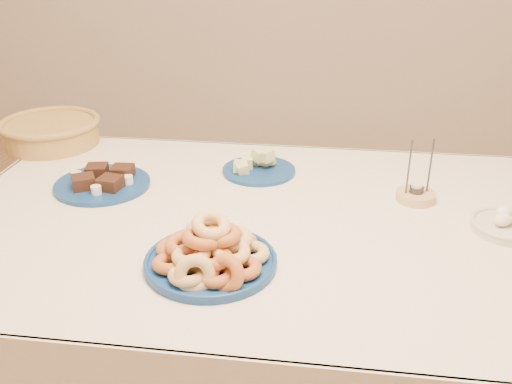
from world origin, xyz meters
TOP-DOWN VIEW (x-y plane):
  - dining_table at (0.00, 0.00)m, footprint 1.71×1.11m
  - donut_platter at (-0.08, -0.26)m, footprint 0.32×0.32m
  - melon_plate at (-0.04, 0.31)m, footprint 0.27×0.27m
  - brownie_plate at (-0.49, 0.13)m, footprint 0.33×0.33m
  - wicker_basket at (-0.81, 0.45)m, footprint 0.42×0.42m
  - candle_holder at (0.43, 0.17)m, footprint 0.14×0.14m
  - egg_bowl at (0.64, 0.01)m, footprint 0.23×0.23m

SIDE VIEW (x-z plane):
  - dining_table at x=0.00m, z-range 0.27..1.02m
  - brownie_plate at x=-0.49m, z-range 0.74..0.79m
  - candle_holder at x=0.43m, z-range 0.68..0.86m
  - egg_bowl at x=0.64m, z-range 0.74..0.80m
  - melon_plate at x=-0.04m, z-range 0.73..0.81m
  - donut_platter at x=-0.08m, z-range 0.72..0.86m
  - wicker_basket at x=-0.81m, z-range 0.75..0.85m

